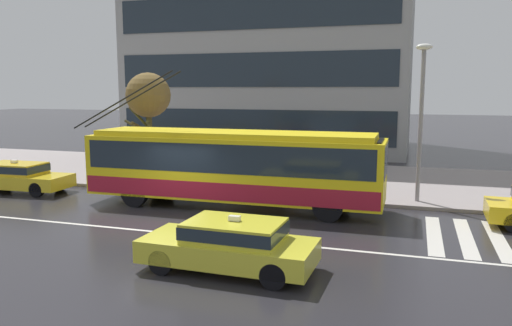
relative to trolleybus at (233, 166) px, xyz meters
name	(u,v)px	position (x,y,z in m)	size (l,w,h in m)	color
ground_plane	(163,221)	(-1.54, -2.72, -1.59)	(160.00, 160.00, 0.00)	#27262A
sidewalk_slab	(250,175)	(-1.54, 6.60, -1.52)	(80.00, 10.00, 0.14)	gray
crosswalk_stripe_edge_near	(434,234)	(7.18, -1.56, -1.58)	(0.44, 4.40, 0.01)	beige
crosswalk_stripe_inner_a	(465,237)	(8.08, -1.56, -1.58)	(0.44, 4.40, 0.01)	beige
crosswalk_stripe_center	(498,239)	(8.98, -1.56, -1.58)	(0.44, 4.40, 0.01)	beige
lane_centre_line	(145,231)	(-1.54, -3.92, -1.58)	(72.00, 0.14, 0.01)	silver
trolleybus	(233,166)	(0.00, 0.00, 0.00)	(12.33, 2.56, 5.16)	yellow
taxi_oncoming_near	(231,243)	(2.28, -6.36, -0.89)	(4.33, 1.92, 1.39)	yellow
taxi_queued_behind_bus	(17,176)	(-9.96, -0.18, -0.89)	(4.61, 1.94, 1.39)	yellow
bus_shelter	(257,147)	(-0.12, 3.37, 0.35)	(4.06, 1.69, 2.38)	gray
pedestrian_at_shelter	(279,156)	(0.98, 2.98, 0.05)	(1.28, 1.28, 1.92)	#2A282A
pedestrian_approaching_curb	(337,156)	(3.52, 2.77, 0.15)	(1.51, 1.51, 1.97)	black
pedestrian_walking_past	(323,152)	(2.65, 4.43, 0.09)	(1.38, 1.38, 1.94)	brown
pedestrian_waiting_by_pole	(255,154)	(-0.13, 3.11, 0.07)	(1.35, 1.35, 1.93)	#534842
street_lamp	(421,108)	(6.68, 2.54, 2.14)	(0.60, 0.32, 5.98)	gray
street_tree_bare	(148,97)	(-5.35, 3.22, 2.51)	(2.38, 2.15, 5.07)	#4D4824
office_tower_corner_left	(276,23)	(-3.89, 20.15, 7.86)	(20.21, 12.80, 18.87)	#959696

